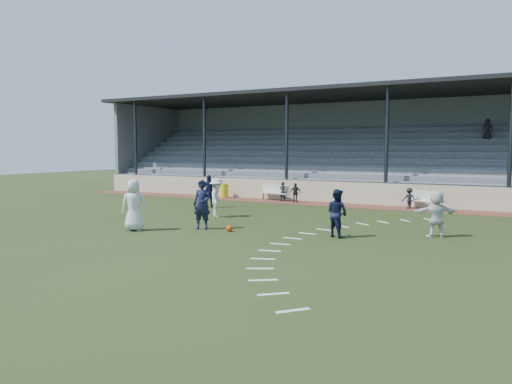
% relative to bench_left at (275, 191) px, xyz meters
% --- Properties ---
extents(ground, '(90.00, 90.00, 0.00)m').
position_rel_bench_left_xyz_m(ground, '(3.41, -10.94, -0.58)').
color(ground, '#253314').
rests_on(ground, ground).
extents(cinder_track, '(34.00, 2.00, 0.02)m').
position_rel_bench_left_xyz_m(cinder_track, '(3.41, -0.44, -0.57)').
color(cinder_track, brown).
rests_on(cinder_track, ground).
extents(retaining_wall, '(34.00, 0.18, 1.20)m').
position_rel_bench_left_xyz_m(retaining_wall, '(3.41, 0.61, 0.02)').
color(retaining_wall, beige).
rests_on(retaining_wall, ground).
extents(bench_left, '(2.04, 0.90, 0.95)m').
position_rel_bench_left_xyz_m(bench_left, '(0.00, 0.00, 0.00)').
color(bench_left, beige).
rests_on(bench_left, cinder_track).
extents(bench_right, '(2.00, 1.18, 0.95)m').
position_rel_bench_left_xyz_m(bench_right, '(8.66, -0.23, 0.00)').
color(bench_right, beige).
rests_on(bench_right, cinder_track).
extents(trash_bin, '(0.53, 0.53, 0.85)m').
position_rel_bench_left_xyz_m(trash_bin, '(-3.54, -0.10, -0.14)').
color(trash_bin, yellow).
rests_on(trash_bin, cinder_track).
extents(football, '(0.23, 0.23, 0.23)m').
position_rel_bench_left_xyz_m(football, '(3.59, -10.79, -0.47)').
color(football, red).
rests_on(football, ground).
extents(player_white_lead, '(1.14, 1.04, 1.96)m').
position_rel_bench_left_xyz_m(player_white_lead, '(0.32, -12.34, 0.39)').
color(player_white_lead, silver).
rests_on(player_white_lead, ground).
extents(player_navy_lead, '(0.79, 0.62, 1.91)m').
position_rel_bench_left_xyz_m(player_navy_lead, '(2.36, -10.81, 0.37)').
color(player_navy_lead, black).
rests_on(player_navy_lead, ground).
extents(player_navy_mid, '(1.01, 0.91, 1.69)m').
position_rel_bench_left_xyz_m(player_navy_mid, '(7.49, -9.92, 0.26)').
color(player_navy_mid, black).
rests_on(player_navy_mid, ground).
extents(player_white_wing, '(1.09, 1.31, 1.76)m').
position_rel_bench_left_xyz_m(player_white_wing, '(0.95, -7.67, 0.30)').
color(player_white_wing, silver).
rests_on(player_white_wing, ground).
extents(player_navy_wing, '(1.08, 0.85, 1.71)m').
position_rel_bench_left_xyz_m(player_navy_wing, '(-1.40, -4.84, 0.27)').
color(player_navy_wing, black).
rests_on(player_navy_wing, ground).
extents(player_white_back, '(1.57, 1.12, 1.63)m').
position_rel_bench_left_xyz_m(player_white_back, '(10.52, -8.20, 0.23)').
color(player_white_back, silver).
rests_on(player_white_back, ground).
extents(sub_left_near, '(0.42, 0.28, 1.13)m').
position_rel_bench_left_xyz_m(sub_left_near, '(0.68, -0.30, 0.00)').
color(sub_left_near, black).
rests_on(sub_left_near, cinder_track).
extents(sub_left_far, '(0.70, 0.44, 1.11)m').
position_rel_bench_left_xyz_m(sub_left_far, '(1.61, -0.56, -0.01)').
color(sub_left_far, black).
rests_on(sub_left_far, cinder_track).
extents(sub_right, '(0.79, 0.63, 1.08)m').
position_rel_bench_left_xyz_m(sub_right, '(7.93, -0.40, -0.03)').
color(sub_right, black).
rests_on(sub_right, cinder_track).
extents(grandstand, '(34.60, 9.00, 6.61)m').
position_rel_bench_left_xyz_m(grandstand, '(3.42, 5.32, 1.62)').
color(grandstand, slate).
rests_on(grandstand, ground).
extents(penalty_arc, '(3.89, 14.63, 0.01)m').
position_rel_bench_left_xyz_m(penalty_arc, '(7.53, -10.94, -0.58)').
color(penalty_arc, white).
rests_on(penalty_arc, ground).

